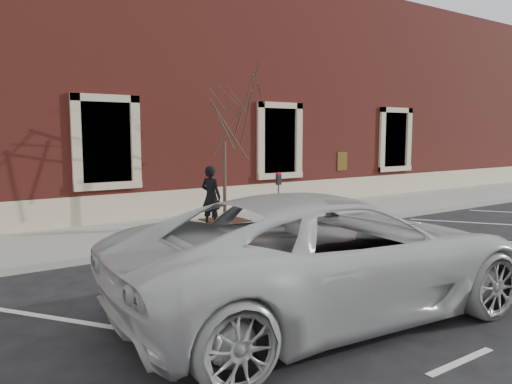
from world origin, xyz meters
TOP-DOWN VIEW (x-y plane):
  - ground at (0.00, 0.00)m, footprint 120.00×120.00m
  - sidewalk_near at (0.00, 1.75)m, footprint 40.00×3.50m
  - curb_near at (0.00, -0.05)m, footprint 40.00×0.12m
  - parking_stripes at (0.00, -2.20)m, footprint 28.00×4.40m
  - building_civic at (0.00, 7.74)m, footprint 40.00×8.62m
  - man at (-0.96, 1.32)m, footprint 0.60×0.71m
  - parking_meter at (0.78, 0.64)m, footprint 0.13×0.10m
  - tree_grate at (-0.14, 1.97)m, footprint 1.12×1.12m
  - sapling at (-0.14, 1.97)m, footprint 2.48×2.48m
  - white_truck at (-2.58, -4.95)m, footprint 6.63×3.47m

SIDE VIEW (x-z plane):
  - ground at x=0.00m, z-range 0.00..0.00m
  - parking_stripes at x=0.00m, z-range 0.00..0.01m
  - sidewalk_near at x=0.00m, z-range 0.00..0.15m
  - curb_near at x=0.00m, z-range 0.00..0.15m
  - tree_grate at x=-0.14m, z-range 0.15..0.18m
  - white_truck at x=-2.58m, z-range 0.00..1.78m
  - man at x=-0.96m, z-range 0.15..1.79m
  - parking_meter at x=0.78m, z-range 0.43..1.87m
  - sapling at x=-0.14m, z-range 0.97..5.11m
  - building_civic at x=0.00m, z-range 0.00..8.00m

